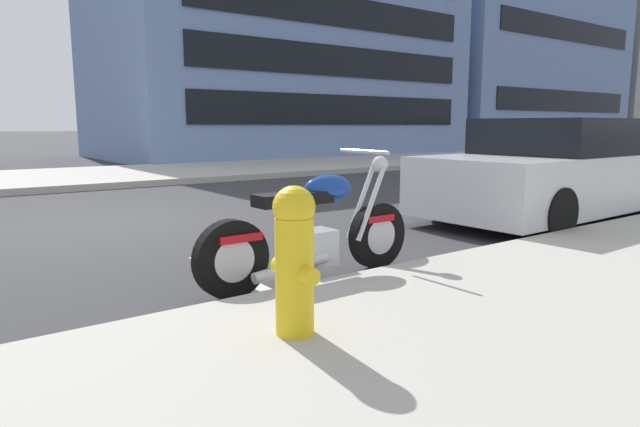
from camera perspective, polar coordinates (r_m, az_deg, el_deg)
The scene contains 10 objects.
ground_plane at distance 8.00m, azimuth -19.96°, elevation -0.92°, with size 260.00×260.00×0.00m, color #333335.
sidewalk_far_curb at distance 20.14m, azimuth 8.56°, elevation 5.46°, with size 120.00×5.00×0.14m, color #ADA89E.
parking_stall_stripe at distance 4.76m, azimuth -7.54°, elevation -6.97°, with size 0.12×2.20×0.01m, color silver.
parked_motorcycle at distance 4.65m, azimuth -0.63°, elevation -1.98°, with size 2.14×0.62×1.10m.
parked_car_far_down_curb at distance 8.57m, azimuth 23.55°, elevation 3.96°, with size 4.64×1.94×1.41m.
car_opposite_curb at distance 26.05m, azimuth 28.33°, elevation 6.62°, with size 4.58×2.09×1.47m.
fire_hydrant at distance 3.10m, azimuth -2.67°, elevation -4.47°, with size 0.24×0.36×0.85m.
townhouse_near_left at distance 24.98m, azimuth -4.48°, elevation 15.93°, with size 14.69×9.06×8.59m.
townhouse_mid_block at distance 36.48m, azimuth 16.36°, elevation 16.02°, with size 14.31×11.35×11.86m.
townhouse_corner_block at distance 47.42m, azimuth 27.23°, elevation 14.51°, with size 10.75×10.02×13.16m.
Camera 1 is at (-2.19, -7.58, 1.32)m, focal length 30.96 mm.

